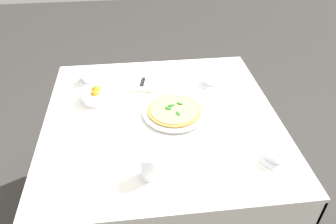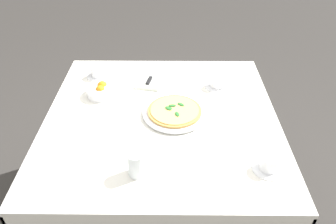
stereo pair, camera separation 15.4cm
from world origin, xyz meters
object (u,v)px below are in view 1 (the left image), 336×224
at_px(pizza, 174,110).
at_px(coffee_cup_right_edge, 89,77).
at_px(coffee_cup_far_left, 276,154).
at_px(pizza_plate, 174,112).
at_px(napkin_folded, 144,80).
at_px(coffee_cup_back_corner, 211,80).
at_px(citrus_bowl, 96,95).
at_px(dinner_knife, 144,77).
at_px(water_glass_left_edge, 149,167).

distance_m(pizza, coffee_cup_right_edge, 0.55).
relative_size(pizza, coffee_cup_far_left, 1.94).
relative_size(pizza_plate, napkin_folded, 1.26).
distance_m(coffee_cup_back_corner, citrus_bowl, 0.62).
height_order(pizza, coffee_cup_back_corner, coffee_cup_back_corner).
xyz_separation_m(coffee_cup_right_edge, dinner_knife, (-0.03, -0.30, -0.00)).
distance_m(pizza_plate, pizza, 0.01).
distance_m(dinner_knife, citrus_bowl, 0.30).
bearing_deg(dinner_knife, coffee_cup_far_left, -131.86).
xyz_separation_m(pizza, coffee_cup_far_left, (-0.35, -0.37, 0.00)).
bearing_deg(coffee_cup_far_left, pizza_plate, 46.52).
relative_size(pizza_plate, coffee_cup_far_left, 2.30).
bearing_deg(coffee_cup_right_edge, dinner_knife, -95.48).
height_order(pizza_plate, napkin_folded, napkin_folded).
height_order(napkin_folded, citrus_bowl, citrus_bowl).
distance_m(water_glass_left_edge, napkin_folded, 0.70).
bearing_deg(coffee_cup_back_corner, water_glass_left_edge, 148.52).
bearing_deg(coffee_cup_back_corner, pizza, 136.56).
relative_size(coffee_cup_back_corner, citrus_bowl, 0.87).
bearing_deg(water_glass_left_edge, coffee_cup_far_left, -86.93).
relative_size(coffee_cup_far_left, napkin_folded, 0.55).
distance_m(pizza_plate, water_glass_left_edge, 0.41).
distance_m(coffee_cup_back_corner, dinner_knife, 0.37).
relative_size(pizza_plate, coffee_cup_right_edge, 2.30).
xyz_separation_m(water_glass_left_edge, dinner_knife, (0.70, -0.02, -0.02)).
distance_m(coffee_cup_right_edge, napkin_folded, 0.31).
xyz_separation_m(water_glass_left_edge, napkin_folded, (0.69, -0.02, -0.04)).
relative_size(coffee_cup_right_edge, water_glass_left_edge, 1.25).
height_order(pizza, citrus_bowl, citrus_bowl).
bearing_deg(citrus_bowl, pizza, -114.06).
bearing_deg(coffee_cup_far_left, coffee_cup_back_corner, 12.82).
bearing_deg(dinner_knife, citrus_bowl, 132.72).
height_order(pizza_plate, pizza, pizza).
height_order(coffee_cup_far_left, water_glass_left_edge, water_glass_left_edge).
distance_m(pizza, napkin_folded, 0.34).
height_order(coffee_cup_right_edge, napkin_folded, coffee_cup_right_edge).
distance_m(coffee_cup_far_left, coffee_cup_right_edge, 1.06).
bearing_deg(pizza_plate, coffee_cup_right_edge, 50.82).
xyz_separation_m(pizza_plate, citrus_bowl, (0.17, 0.38, 0.01)).
height_order(coffee_cup_far_left, citrus_bowl, same).
bearing_deg(coffee_cup_right_edge, pizza_plate, -129.18).
bearing_deg(napkin_folded, pizza, -147.08).
bearing_deg(dinner_knife, napkin_folded, -180.00).
bearing_deg(dinner_knife, pizza_plate, -146.87).
bearing_deg(citrus_bowl, coffee_cup_far_left, -124.74).
bearing_deg(pizza, napkin_folded, 21.59).
bearing_deg(pizza, pizza_plate, -145.05).
distance_m(pizza_plate, coffee_cup_right_edge, 0.56).
distance_m(napkin_folded, citrus_bowl, 0.29).
bearing_deg(coffee_cup_far_left, coffee_cup_right_edge, 48.77).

